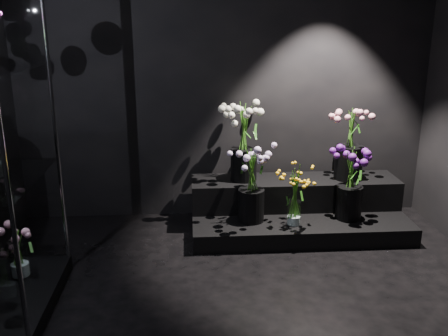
{
  "coord_description": "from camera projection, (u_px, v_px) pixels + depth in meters",
  "views": [
    {
      "loc": [
        -0.34,
        -2.81,
        1.97
      ],
      "look_at": [
        -0.06,
        1.2,
        0.73
      ],
      "focal_mm": 40.0,
      "sensor_mm": 36.0,
      "label": 1
    }
  ],
  "objects": [
    {
      "name": "floor",
      "position": [
        246.0,
        327.0,
        3.28
      ],
      "size": [
        4.0,
        4.0,
        0.0
      ],
      "primitive_type": "plane",
      "color": "black",
      "rests_on": "ground"
    },
    {
      "name": "display_riser",
      "position": [
        296.0,
        208.0,
        4.79
      ],
      "size": [
        2.0,
        0.89,
        0.44
      ],
      "color": "black",
      "rests_on": "floor"
    },
    {
      "name": "bouquet_cream_roses",
      "position": [
        244.0,
        135.0,
        4.68
      ],
      "size": [
        0.52,
        0.52,
        0.76
      ],
      "rotation": [
        0.0,
        0.0,
        -0.38
      ],
      "color": "black",
      "rests_on": "display_riser"
    },
    {
      "name": "bouquet_pink_roses",
      "position": [
        350.0,
        138.0,
        4.72
      ],
      "size": [
        0.38,
        0.38,
        0.72
      ],
      "rotation": [
        0.0,
        0.0,
        -0.04
      ],
      "color": "black",
      "rests_on": "display_riser"
    },
    {
      "name": "bouquet_case_base_pink",
      "position": [
        17.0,
        247.0,
        3.65
      ],
      "size": [
        0.42,
        0.42,
        0.42
      ],
      "rotation": [
        0.0,
        0.0,
        -0.3
      ],
      "color": "white",
      "rests_on": "display_case"
    },
    {
      "name": "bouquet_orange_bells",
      "position": [
        295.0,
        195.0,
        4.39
      ],
      "size": [
        0.3,
        0.3,
        0.54
      ],
      "rotation": [
        0.0,
        0.0,
        -0.2
      ],
      "color": "white",
      "rests_on": "display_riser"
    },
    {
      "name": "bouquet_lilac",
      "position": [
        252.0,
        179.0,
        4.44
      ],
      "size": [
        0.35,
        0.35,
        0.71
      ],
      "rotation": [
        0.0,
        0.0,
        0.08
      ],
      "color": "black",
      "rests_on": "display_riser"
    },
    {
      "name": "bouquet_purple",
      "position": [
        351.0,
        180.0,
        4.5
      ],
      "size": [
        0.39,
        0.39,
        0.67
      ],
      "rotation": [
        0.0,
        0.0,
        0.25
      ],
      "color": "black",
      "rests_on": "display_riser"
    },
    {
      "name": "wall_back",
      "position": [
        225.0,
        77.0,
        4.77
      ],
      "size": [
        4.0,
        0.0,
        4.0
      ],
      "primitive_type": "plane",
      "rotation": [
        1.57,
        0.0,
        0.0
      ],
      "color": "black",
      "rests_on": "floor"
    },
    {
      "name": "wall_front",
      "position": [
        370.0,
        325.0,
        0.96
      ],
      "size": [
        4.0,
        0.0,
        4.0
      ],
      "primitive_type": "plane",
      "rotation": [
        -1.57,
        0.0,
        0.0
      ],
      "color": "black",
      "rests_on": "floor"
    }
  ]
}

